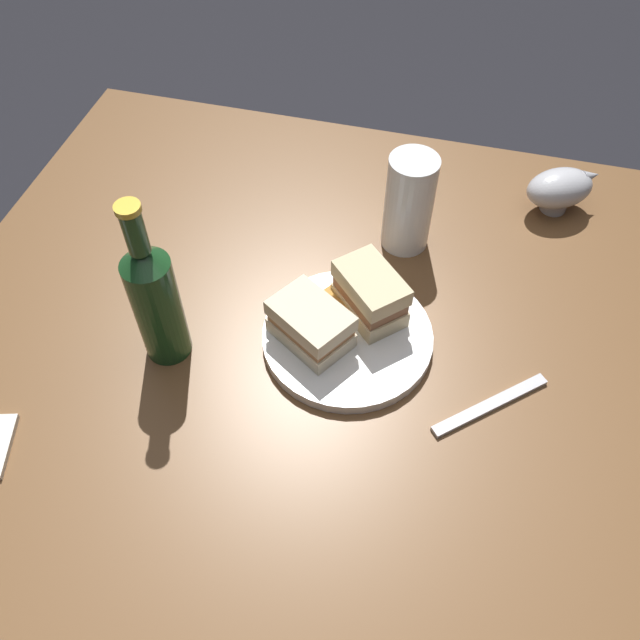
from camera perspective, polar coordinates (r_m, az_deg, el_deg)
ground_plane at (r=1.59m, az=-1.47°, el=-16.16°), size 6.00×6.00×0.00m
dining_table at (r=1.27m, az=-1.80°, el=-10.19°), size 1.07×0.99×0.70m
plate at (r=0.95m, az=2.37°, el=-1.48°), size 0.24×0.24×0.02m
sandwich_half_left at (r=0.94m, az=4.34°, el=2.25°), size 0.12×0.12×0.08m
sandwich_half_right at (r=0.91m, az=-0.80°, el=-0.35°), size 0.13×0.12×0.06m
potato_wedge_front at (r=0.96m, az=1.15°, el=1.16°), size 0.05×0.02×0.02m
potato_wedge_middle at (r=0.94m, az=0.62°, el=-0.27°), size 0.02×0.05×0.02m
potato_wedge_back at (r=0.98m, az=1.39°, el=2.32°), size 0.04×0.04×0.02m
potato_wedge_left_edge at (r=0.96m, az=0.92°, el=1.45°), size 0.04×0.04×0.02m
pint_glass at (r=1.05m, az=7.59°, el=9.49°), size 0.08×0.08×0.16m
gravy_boat at (r=1.18m, az=19.96°, el=10.63°), size 0.14×0.12×0.07m
cider_bottle at (r=0.89m, az=-13.99°, el=1.74°), size 0.06×0.06×0.27m
fork at (r=0.92m, az=14.43°, el=-7.09°), size 0.14×0.13×0.01m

